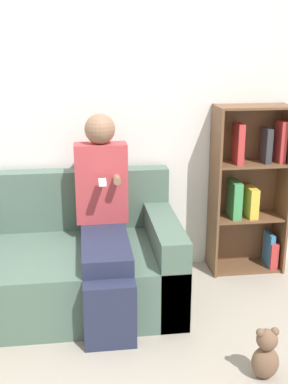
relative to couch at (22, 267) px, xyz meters
The scene contains 6 objects.
ground_plane 0.70m from the couch, 61.42° to the right, with size 14.00×14.00×0.00m, color #9E9384.
back_wall 1.17m from the couch, 58.44° to the left, with size 10.00×0.06×2.55m.
couch is the anchor object (origin of this frame).
adult_seated 0.67m from the couch, ahead, with size 0.36×0.92×1.27m.
bookshelf 1.78m from the couch, 11.77° to the left, with size 0.56×0.28×1.29m.
teddy_bear 1.68m from the couch, 35.36° to the right, with size 0.15×0.12×0.30m.
Camera 1 is at (0.12, -2.48, 1.72)m, focal length 45.00 mm.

